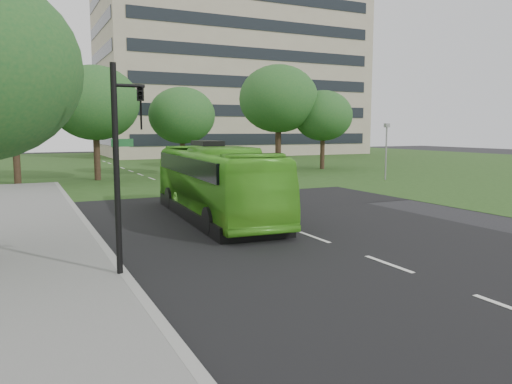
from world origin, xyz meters
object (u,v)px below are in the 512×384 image
Objects in this scene: tree_park_a at (13,103)px; camera_pole at (386,144)px; office_building at (231,75)px; tree_park_b at (95,103)px; tree_park_e at (323,116)px; bus at (215,182)px; tree_park_c at (182,116)px; tree_park_d at (278,99)px; traffic_light at (123,154)px; sedan at (254,178)px.

camera_pole is (25.54, -9.02, -2.92)m from tree_park_a.
office_building reaches higher than camera_pole.
office_building is 44.35m from tree_park_b.
tree_park_e is at bearing -97.50° from office_building.
office_building is at bearing 69.20° from camera_pole.
camera_pole reaches higher than bus.
tree_park_c is at bearing 7.92° from tree_park_a.
traffic_light is at bearing -124.28° from tree_park_d.
camera_pole is (20.00, -9.37, -3.05)m from tree_park_b.
tree_park_c reaches higher than traffic_light.
tree_park_a is 1.53× the size of traffic_light.
tree_park_c is 0.74× the size of tree_park_d.
tree_park_d reaches higher than tree_park_a.
tree_park_e reaches higher than bus.
tree_park_d is 36.40m from traffic_light.
bus is 2.73× the size of sedan.
tree_park_a is 20.90m from bus.
sedan is 11.50m from camera_pole.
tree_park_d is (17.38, 3.25, 0.94)m from tree_park_b.
office_building is 34.55m from tree_park_e.
tree_park_e reaches higher than camera_pole.
tree_park_d is at bearing 10.23° from tree_park_c.
tree_park_b is 1.58× the size of traffic_light.
tree_park_b reaches higher than tree_park_a.
tree_park_a reaches higher than sedan.
tree_park_a is at bearing 115.91° from bus.
tree_park_d is at bearing 59.67° from bus.
tree_park_d is (10.16, 1.83, 1.74)m from tree_park_c.
tree_park_e is 1.86× the size of sedan.
tree_park_d reaches higher than tree_park_b.
bus is at bearing -132.36° from tree_park_e.
traffic_light is (-10.24, -28.10, -1.81)m from tree_park_c.
bus is (-4.95, -20.71, -3.47)m from tree_park_c.
sedan is (8.70, -9.65, -5.16)m from tree_park_b.
office_building reaches higher than tree_park_c.
tree_park_a is 1.10× the size of tree_park_e.
office_building is at bearing 81.24° from traffic_light.
office_building is 33.70m from tree_park_d.
tree_park_a is 27.19m from tree_park_e.
sedan is at bearing -47.96° from tree_park_b.
office_building is 48.09m from tree_park_a.
tree_park_a is at bearing 111.74° from traffic_light.
tree_park_a is at bearing -172.08° from tree_park_c.
traffic_light reaches higher than camera_pole.
tree_park_e is (27.09, 2.21, -0.51)m from tree_park_a.
tree_park_c is at bearing -118.92° from office_building.
traffic_light is (2.51, -26.33, -2.49)m from tree_park_a.
office_building is 46.14m from camera_pole.
camera_pole is at bearing -78.27° from tree_park_d.
tree_park_d reaches higher than sedan.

